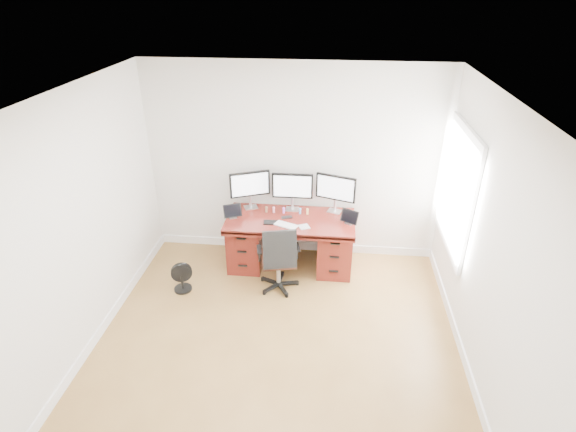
# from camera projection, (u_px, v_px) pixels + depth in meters

# --- Properties ---
(ground) EXTENTS (4.50, 4.50, 0.00)m
(ground) POSITION_uv_depth(u_px,v_px,m) (273.00, 362.00, 4.73)
(ground) COLOR olive
(ground) RESTS_ON ground
(back_wall) EXTENTS (4.00, 0.10, 2.70)m
(back_wall) POSITION_uv_depth(u_px,v_px,m) (294.00, 164.00, 6.06)
(back_wall) COLOR silver
(back_wall) RESTS_ON ground
(right_wall) EXTENTS (0.10, 4.50, 2.70)m
(right_wall) POSITION_uv_depth(u_px,v_px,m) (494.00, 261.00, 4.00)
(right_wall) COLOR silver
(right_wall) RESTS_ON ground
(desk) EXTENTS (1.70, 0.80, 0.75)m
(desk) POSITION_uv_depth(u_px,v_px,m) (291.00, 240.00, 6.14)
(desk) COLOR #571711
(desk) RESTS_ON ground
(office_chair) EXTENTS (0.60, 0.60, 0.94)m
(office_chair) POSITION_uv_depth(u_px,v_px,m) (279.00, 269.00, 5.70)
(office_chair) COLOR black
(office_chair) RESTS_ON ground
(floor_fan) EXTENTS (0.27, 0.23, 0.39)m
(floor_fan) POSITION_uv_depth(u_px,v_px,m) (182.00, 278.00, 5.73)
(floor_fan) COLOR black
(floor_fan) RESTS_ON ground
(monitor_left) EXTENTS (0.52, 0.25, 0.53)m
(monitor_left) POSITION_uv_depth(u_px,v_px,m) (250.00, 185.00, 6.08)
(monitor_left) COLOR silver
(monitor_left) RESTS_ON desk
(monitor_center) EXTENTS (0.55, 0.14, 0.53)m
(monitor_center) POSITION_uv_depth(u_px,v_px,m) (292.00, 187.00, 6.03)
(monitor_center) COLOR silver
(monitor_center) RESTS_ON desk
(monitor_right) EXTENTS (0.53, 0.21, 0.53)m
(monitor_right) POSITION_uv_depth(u_px,v_px,m) (336.00, 189.00, 5.97)
(monitor_right) COLOR silver
(monitor_right) RESTS_ON desk
(tablet_left) EXTENTS (0.25, 0.16, 0.19)m
(tablet_left) POSITION_uv_depth(u_px,v_px,m) (232.00, 212.00, 5.93)
(tablet_left) COLOR silver
(tablet_left) RESTS_ON desk
(tablet_right) EXTENTS (0.24, 0.18, 0.19)m
(tablet_right) POSITION_uv_depth(u_px,v_px,m) (349.00, 218.00, 5.79)
(tablet_right) COLOR silver
(tablet_right) RESTS_ON desk
(keyboard) EXTENTS (0.32, 0.23, 0.01)m
(keyboard) POSITION_uv_depth(u_px,v_px,m) (286.00, 225.00, 5.78)
(keyboard) COLOR white
(keyboard) RESTS_ON desk
(trackpad) EXTENTS (0.17, 0.17, 0.01)m
(trackpad) POSITION_uv_depth(u_px,v_px,m) (304.00, 227.00, 5.75)
(trackpad) COLOR silver
(trackpad) RESTS_ON desk
(drawing_tablet) EXTENTS (0.21, 0.14, 0.01)m
(drawing_tablet) POSITION_uv_depth(u_px,v_px,m) (271.00, 222.00, 5.85)
(drawing_tablet) COLOR black
(drawing_tablet) RESTS_ON desk
(phone) EXTENTS (0.16, 0.11, 0.01)m
(phone) POSITION_uv_depth(u_px,v_px,m) (287.00, 217.00, 5.97)
(phone) COLOR black
(phone) RESTS_ON desk
(figurine_brown) EXTENTS (0.04, 0.04, 0.09)m
(figurine_brown) POSITION_uv_depth(u_px,v_px,m) (266.00, 209.00, 6.09)
(figurine_brown) COLOR #916D4C
(figurine_brown) RESTS_ON desk
(figurine_pink) EXTENTS (0.04, 0.04, 0.09)m
(figurine_pink) POSITION_uv_depth(u_px,v_px,m) (274.00, 209.00, 6.08)
(figurine_pink) COLOR pink
(figurine_pink) RESTS_ON desk
(figurine_purple) EXTENTS (0.04, 0.04, 0.09)m
(figurine_purple) POSITION_uv_depth(u_px,v_px,m) (284.00, 210.00, 6.07)
(figurine_purple) COLOR #B25DDF
(figurine_purple) RESTS_ON desk
(figurine_blue) EXTENTS (0.04, 0.04, 0.09)m
(figurine_blue) POSITION_uv_depth(u_px,v_px,m) (300.00, 211.00, 6.05)
(figurine_blue) COLOR #56A5EF
(figurine_blue) RESTS_ON desk
(figurine_yellow) EXTENTS (0.04, 0.04, 0.09)m
(figurine_yellow) POSITION_uv_depth(u_px,v_px,m) (307.00, 211.00, 6.04)
(figurine_yellow) COLOR tan
(figurine_yellow) RESTS_ON desk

